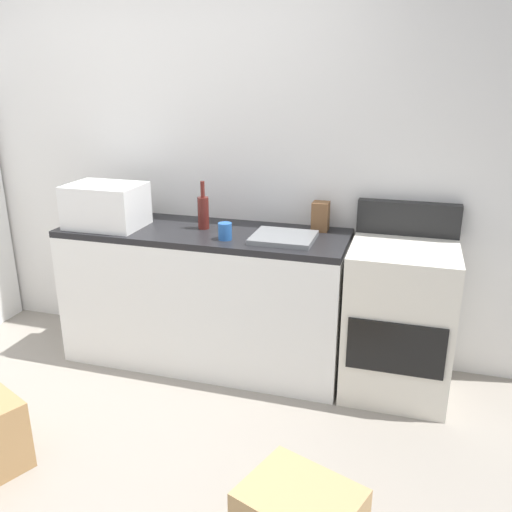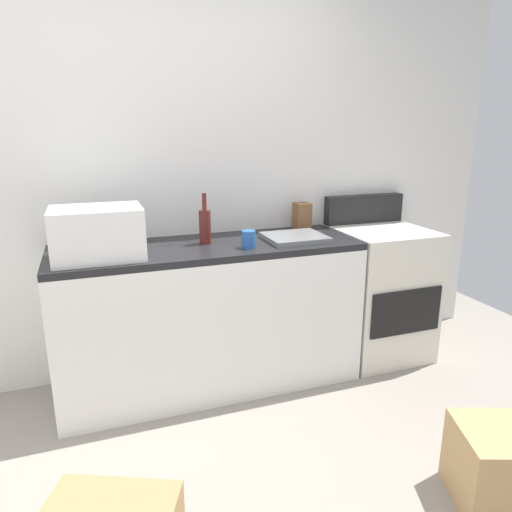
# 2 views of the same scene
# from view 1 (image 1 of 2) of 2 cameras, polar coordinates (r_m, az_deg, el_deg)

# --- Properties ---
(ground_plane) EXTENTS (6.00, 6.00, 0.00)m
(ground_plane) POSITION_cam_1_polar(r_m,az_deg,el_deg) (2.98, -20.07, -20.29)
(ground_plane) COLOR gray
(wall_back) EXTENTS (5.00, 0.10, 2.60)m
(wall_back) POSITION_cam_1_polar(r_m,az_deg,el_deg) (3.71, -8.18, 10.51)
(wall_back) COLOR silver
(wall_back) RESTS_ON ground_plane
(kitchen_counter) EXTENTS (1.80, 0.60, 0.90)m
(kitchen_counter) POSITION_cam_1_polar(r_m,az_deg,el_deg) (3.52, -5.42, -4.30)
(kitchen_counter) COLOR white
(kitchen_counter) RESTS_ON ground_plane
(stove_oven) EXTENTS (0.60, 0.61, 1.10)m
(stove_oven) POSITION_cam_1_polar(r_m,az_deg,el_deg) (3.29, 14.88, -6.27)
(stove_oven) COLOR silver
(stove_oven) RESTS_ON ground_plane
(microwave) EXTENTS (0.46, 0.34, 0.27)m
(microwave) POSITION_cam_1_polar(r_m,az_deg,el_deg) (3.52, -15.60, 5.17)
(microwave) COLOR white
(microwave) RESTS_ON kitchen_counter
(sink_basin) EXTENTS (0.36, 0.32, 0.03)m
(sink_basin) POSITION_cam_1_polar(r_m,az_deg,el_deg) (3.14, 2.93, 1.96)
(sink_basin) COLOR slate
(sink_basin) RESTS_ON kitchen_counter
(wine_bottle) EXTENTS (0.07, 0.07, 0.30)m
(wine_bottle) POSITION_cam_1_polar(r_m,az_deg,el_deg) (3.37, -5.61, 4.72)
(wine_bottle) COLOR #591E19
(wine_bottle) RESTS_ON kitchen_counter
(coffee_mug) EXTENTS (0.08, 0.08, 0.10)m
(coffee_mug) POSITION_cam_1_polar(r_m,az_deg,el_deg) (3.15, -3.30, 2.63)
(coffee_mug) COLOR #2659A5
(coffee_mug) RESTS_ON kitchen_counter
(knife_block) EXTENTS (0.10, 0.10, 0.18)m
(knife_block) POSITION_cam_1_polar(r_m,az_deg,el_deg) (3.34, 6.85, 4.19)
(knife_block) COLOR brown
(knife_block) RESTS_ON kitchen_counter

